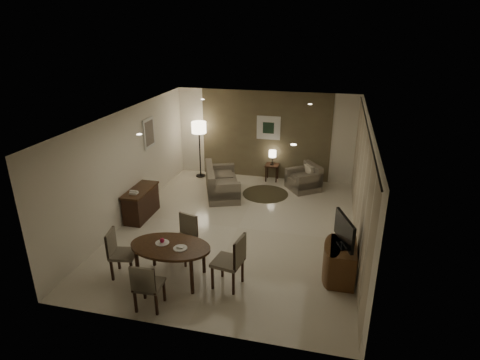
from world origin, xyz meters
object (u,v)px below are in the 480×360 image
(tv_cabinet, at_px, (342,262))
(chair_right, at_px, (228,261))
(chair_near, at_px, (149,284))
(chair_far, at_px, (183,239))
(side_table, at_px, (272,172))
(console_desk, at_px, (141,203))
(armchair, at_px, (303,177))
(chair_left, at_px, (124,254))
(dining_table, at_px, (171,262))
(floor_lamp, at_px, (200,150))
(sofa, at_px, (222,181))

(tv_cabinet, relative_size, chair_right, 0.86)
(chair_near, height_order, chair_right, chair_right)
(chair_far, distance_m, side_table, 4.97)
(console_desk, distance_m, armchair, 4.66)
(tv_cabinet, xyz_separation_m, chair_left, (-4.07, -0.87, 0.12))
(dining_table, height_order, chair_left, chair_left)
(dining_table, xyz_separation_m, floor_lamp, (-1.24, 5.32, 0.52))
(sofa, bearing_deg, armchair, -89.14)
(side_table, relative_size, floor_lamp, 0.29)
(chair_left, height_order, chair_right, chair_right)
(sofa, relative_size, armchair, 2.03)
(chair_far, xyz_separation_m, armchair, (2.05, 4.33, -0.10))
(tv_cabinet, xyz_separation_m, chair_far, (-3.16, -0.10, 0.12))
(chair_right, height_order, side_table, chair_right)
(armchair, bearing_deg, tv_cabinet, -20.88)
(chair_right, bearing_deg, chair_left, -76.50)
(chair_far, bearing_deg, floor_lamp, 120.50)
(tv_cabinet, height_order, chair_right, chair_right)
(floor_lamp, bearing_deg, chair_near, -79.06)
(chair_left, bearing_deg, chair_near, -141.23)
(chair_far, xyz_separation_m, chair_left, (-0.90, -0.76, -0.00))
(console_desk, bearing_deg, tv_cabinet, -17.05)
(chair_right, relative_size, sofa, 0.61)
(tv_cabinet, height_order, side_table, tv_cabinet)
(console_desk, height_order, side_table, console_desk)
(chair_right, xyz_separation_m, side_table, (-0.07, 5.47, -0.27))
(armchair, bearing_deg, console_desk, -89.77)
(side_table, bearing_deg, tv_cabinet, -65.94)
(tv_cabinet, bearing_deg, dining_table, -166.21)
(chair_right, height_order, floor_lamp, floor_lamp)
(armchair, distance_m, floor_lamp, 3.32)
(dining_table, relative_size, side_table, 3.02)
(chair_left, xyz_separation_m, side_table, (1.95, 5.62, -0.22))
(floor_lamp, bearing_deg, dining_table, -76.88)
(console_desk, height_order, floor_lamp, floor_lamp)
(chair_near, bearing_deg, chair_right, -145.08)
(chair_near, height_order, chair_left, chair_left)
(tv_cabinet, relative_size, floor_lamp, 0.51)
(chair_right, xyz_separation_m, armchair, (0.94, 4.95, -0.15))
(chair_right, bearing_deg, chair_far, -109.63)
(sofa, relative_size, floor_lamp, 0.97)
(chair_far, distance_m, chair_left, 1.18)
(chair_near, bearing_deg, dining_table, -96.55)
(tv_cabinet, bearing_deg, floor_lamp, 133.88)
(console_desk, xyz_separation_m, chair_right, (2.84, -2.22, 0.15))
(dining_table, relative_size, chair_left, 1.63)
(chair_right, distance_m, sofa, 4.27)
(dining_table, bearing_deg, console_desk, 127.67)
(dining_table, bearing_deg, chair_right, 2.53)
(chair_left, bearing_deg, floor_lamp, -7.56)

